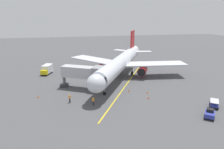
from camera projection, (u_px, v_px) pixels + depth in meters
ground_plane at (125, 75)px, 58.45m from camera, size 220.00×220.00×0.00m
apron_lead_in_line at (127, 84)px, 50.57m from camera, size 19.88×34.95×0.01m
airplane at (121, 63)px, 55.33m from camera, size 30.98×36.73×11.50m
jet_bridge at (86, 73)px, 46.53m from camera, size 10.84×7.64×5.40m
ground_crew_marshaller at (93, 101)px, 38.43m from camera, size 0.46×0.38×1.71m
ground_crew_wing_walker at (70, 98)px, 39.66m from camera, size 0.42×0.47×1.71m
ground_crew_loader at (102, 80)px, 50.82m from camera, size 0.47×0.39×1.71m
box_truck_near_nose at (47, 69)px, 58.87m from camera, size 3.39×4.99×2.62m
baggage_cart_portside at (214, 104)px, 37.83m from camera, size 2.70×2.91×1.27m
tug_starboard_side at (210, 114)px, 33.86m from camera, size 2.62×2.73×1.50m
safety_cone_nose_left at (129, 90)px, 45.57m from camera, size 0.32×0.32×0.55m
safety_cone_nose_right at (38, 97)px, 42.16m from camera, size 0.32×0.32×0.55m
safety_cone_wing_port at (148, 98)px, 41.65m from camera, size 0.32×0.32×0.55m
safety_cone_wing_starboard at (147, 92)px, 44.42m from camera, size 0.32×0.32×0.55m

